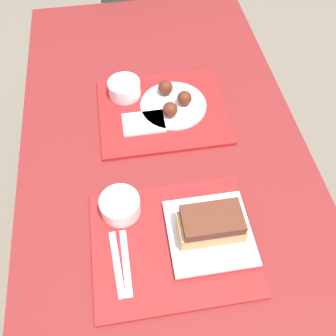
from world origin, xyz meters
name	(u,v)px	position (x,y,z in m)	size (l,w,h in m)	color
ground_plane	(169,271)	(0.00, 0.00, 0.00)	(12.00, 12.00, 0.00)	#706656
picnic_table	(170,196)	(0.00, 0.00, 0.65)	(0.86, 1.85, 0.73)	maroon
picnic_bench_far	(136,39)	(0.00, 1.15, 0.39)	(0.81, 0.28, 0.46)	maroon
tray_near	(173,243)	(-0.02, -0.19, 0.74)	(0.40, 0.34, 0.01)	red
tray_far	(162,111)	(0.02, 0.26, 0.74)	(0.40, 0.34, 0.01)	red
bowl_coleslaw_near	(120,205)	(-0.14, -0.08, 0.78)	(0.10, 0.10, 0.05)	white
brisket_sandwich_plate	(211,228)	(0.07, -0.19, 0.78)	(0.21, 0.21, 0.10)	white
plastic_fork_near	(117,264)	(-0.17, -0.23, 0.75)	(0.03, 0.17, 0.00)	white
plastic_knife_near	(126,262)	(-0.15, -0.23, 0.75)	(0.02, 0.17, 0.00)	white
bowl_coleslaw_far	(124,88)	(-0.09, 0.35, 0.78)	(0.10, 0.10, 0.05)	white
wings_plate_far	(173,102)	(0.05, 0.28, 0.76)	(0.21, 0.21, 0.06)	white
napkin_far	(144,123)	(-0.05, 0.21, 0.75)	(0.13, 0.09, 0.01)	white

